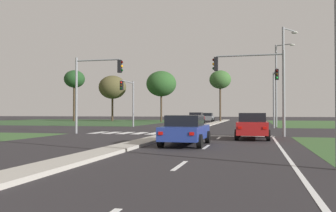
{
  "coord_description": "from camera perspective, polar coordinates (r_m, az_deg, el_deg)",
  "views": [
    {
      "loc": [
        5.72,
        -1.58,
        1.62
      ],
      "look_at": [
        -3.71,
        37.19,
        2.32
      ],
      "focal_mm": 38.28,
      "sensor_mm": 36.0,
      "label": 1
    }
  ],
  "objects": [
    {
      "name": "treeline_near",
      "position": [
        66.94,
        -14.67,
        4.07
      ],
      "size": [
        3.72,
        3.72,
        9.22
      ],
      "color": "#423323",
      "rests_on": "ground"
    },
    {
      "name": "edge_line_right",
      "position": [
        13.72,
        18.46,
        -7.71
      ],
      "size": [
        0.14,
        24.0,
        0.01
      ],
      "primitive_type": "cube",
      "color": "silver",
      "rests_on": "ground"
    },
    {
      "name": "crosswalk_bar_second",
      "position": [
        28.62,
        -8.91,
        -4.23
      ],
      "size": [
        0.7,
        2.8,
        0.01
      ],
      "primitive_type": "cube",
      "color": "silver",
      "rests_on": "ground"
    },
    {
      "name": "crosswalk_bar_seventh",
      "position": [
        26.94,
        2.48,
        -4.45
      ],
      "size": [
        0.7,
        2.8,
        0.01
      ],
      "primitive_type": "cube",
      "color": "silver",
      "rests_on": "ground"
    },
    {
      "name": "lane_dash_fourth",
      "position": [
        22.81,
        8.08,
        -5.06
      ],
      "size": [
        0.14,
        2.0,
        0.01
      ],
      "primitive_type": "cube",
      "color": "silver",
      "rests_on": "ground"
    },
    {
      "name": "crosswalk_bar_near",
      "position": [
        29.08,
        -11.01,
        -4.18
      ],
      "size": [
        0.7,
        2.8,
        0.01
      ],
      "primitive_type": "cube",
      "color": "silver",
      "rests_on": "ground"
    },
    {
      "name": "street_lamp_third",
      "position": [
        41.5,
        17.06,
        3.82
      ],
      "size": [
        2.0,
        1.04,
        9.12
      ],
      "color": "gray",
      "rests_on": "ground"
    },
    {
      "name": "ground_plane",
      "position": [
        32.14,
        3.41,
        -3.9
      ],
      "size": [
        200.0,
        200.0,
        0.0
      ],
      "primitive_type": "plane",
      "color": "#282628"
    },
    {
      "name": "crosswalk_bar_sixth",
      "position": [
        27.19,
        0.1,
        -4.42
      ],
      "size": [
        0.7,
        2.8,
        0.01
      ],
      "primitive_type": "cube",
      "color": "silver",
      "rests_on": "ground"
    },
    {
      "name": "median_island_near",
      "position": [
        13.91,
        -10.8,
        -7.39
      ],
      "size": [
        1.2,
        22.0,
        0.14
      ],
      "primitive_type": "cube",
      "color": "#ADA89E",
      "rests_on": "ground"
    },
    {
      "name": "street_lamp_second",
      "position": [
        31.34,
        18.07,
        4.99
      ],
      "size": [
        1.43,
        1.72,
        8.7
      ],
      "color": "gray",
      "rests_on": "ground"
    },
    {
      "name": "crosswalk_bar_third",
      "position": [
        28.2,
        -6.75,
        -4.29
      ],
      "size": [
        0.7,
        2.8,
        0.01
      ],
      "primitive_type": "cube",
      "color": "silver",
      "rests_on": "ground"
    },
    {
      "name": "treeline_second",
      "position": [
        66.34,
        -8.83,
        2.96
      ],
      "size": [
        5.01,
        5.01,
        8.35
      ],
      "color": "#423323",
      "rests_on": "ground"
    },
    {
      "name": "grass_verge_far_left",
      "position": [
        64.21,
        -15.43,
        -2.42
      ],
      "size": [
        35.0,
        35.0,
        0.01
      ],
      "primitive_type": "cube",
      "color": "#2D4C28",
      "rests_on": "ground"
    },
    {
      "name": "lane_dash_third",
      "position": [
        16.87,
        6.08,
        -6.5
      ],
      "size": [
        0.14,
        2.0,
        0.01
      ],
      "primitive_type": "cube",
      "color": "silver",
      "rests_on": "ground"
    },
    {
      "name": "traffic_signal_near_left",
      "position": [
        27.81,
        -11.93,
        3.82
      ],
      "size": [
        3.89,
        0.32,
        5.82
      ],
      "color": "gray",
      "rests_on": "ground"
    },
    {
      "name": "traffic_signal_far_right",
      "position": [
        36.18,
        16.64,
        2.81
      ],
      "size": [
        0.32,
        5.81,
        5.72
      ],
      "color": "gray",
      "rests_on": "ground"
    },
    {
      "name": "car_grey_near",
      "position": [
        63.17,
        6.38,
        -1.77
      ],
      "size": [
        1.96,
        4.16,
        1.52
      ],
      "rotation": [
        0.0,
        0.0,
        3.14
      ],
      "color": "slate",
      "rests_on": "ground"
    },
    {
      "name": "crosswalk_bar_eighth",
      "position": [
        26.74,
        4.91,
        -4.47
      ],
      "size": [
        0.7,
        2.8,
        0.01
      ],
      "primitive_type": "cube",
      "color": "silver",
      "rests_on": "ground"
    },
    {
      "name": "car_maroon_fourth",
      "position": [
        50.18,
        4.51,
        -1.92
      ],
      "size": [
        2.08,
        4.41,
        1.6
      ],
      "rotation": [
        0.0,
        0.0,
        3.14
      ],
      "color": "maroon",
      "rests_on": "ground"
    },
    {
      "name": "car_red_third",
      "position": [
        22.41,
        13.29,
        -3.06
      ],
      "size": [
        1.97,
        4.52,
        1.58
      ],
      "color": "#A31919",
      "rests_on": "ground"
    },
    {
      "name": "traffic_signal_far_left",
      "position": [
        39.11,
        -6.26,
        1.79
      ],
      "size": [
        0.32,
        3.97,
        5.15
      ],
      "color": "gray",
      "rests_on": "ground"
    },
    {
      "name": "crosswalk_bar_fifth",
      "position": [
        27.48,
        -2.24,
        -4.38
      ],
      "size": [
        0.7,
        2.8,
        0.01
      ],
      "primitive_type": "cube",
      "color": "silver",
      "rests_on": "ground"
    },
    {
      "name": "crosswalk_bar_fourth",
      "position": [
        27.82,
        -4.52,
        -4.34
      ],
      "size": [
        0.7,
        2.8,
        0.01
      ],
      "primitive_type": "cube",
      "color": "silver",
      "rests_on": "ground"
    },
    {
      "name": "treeline_third",
      "position": [
        61.47,
        -1.08,
        3.55
      ],
      "size": [
        5.14,
        5.14,
        8.71
      ],
      "color": "#423323",
      "rests_on": "ground"
    },
    {
      "name": "stop_bar_near",
      "position": [
        24.71,
        9.22,
        -4.74
      ],
      "size": [
        6.4,
        0.5,
        0.01
      ],
      "primitive_type": "cube",
      "color": "silver",
      "rests_on": "ground"
    },
    {
      "name": "treeline_fourth",
      "position": [
        60.66,
        8.31,
        4.14
      ],
      "size": [
        3.62,
        3.62,
        8.64
      ],
      "color": "#423323",
      "rests_on": "ground"
    },
    {
      "name": "median_island_far",
      "position": [
        56.89,
        7.91,
        -2.56
      ],
      "size": [
        1.2,
        36.0,
        0.14
      ],
      "primitive_type": "cube",
      "color": "#ADA89E",
      "rests_on": "ground"
    },
    {
      "name": "traffic_signal_near_right",
      "position": [
        25.09,
        13.99,
        4.41
      ],
      "size": [
        4.85,
        0.32,
        5.77
      ],
      "color": "gray",
      "rests_on": "ground"
    },
    {
      "name": "lane_dash_second",
      "position": [
        11.0,
        1.89,
        -9.45
      ],
      "size": [
        0.14,
        2.0,
        0.01
      ],
      "primitive_type": "cube",
      "color": "silver",
      "rests_on": "ground"
    },
    {
      "name": "car_blue_second",
      "position": [
        17.63,
        2.81,
        -3.81
      ],
      "size": [
        2.03,
        4.42,
        1.48
      ],
      "color": "navy",
      "rests_on": "ground"
    }
  ]
}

